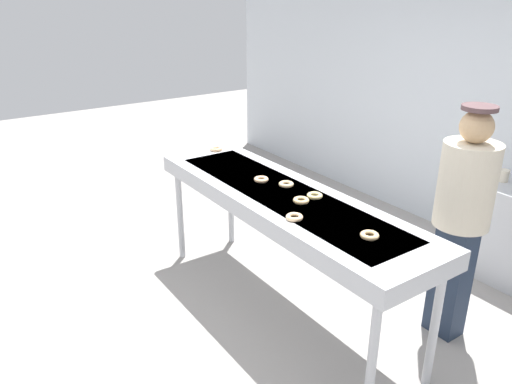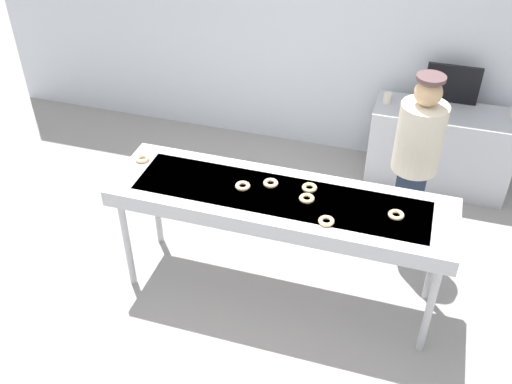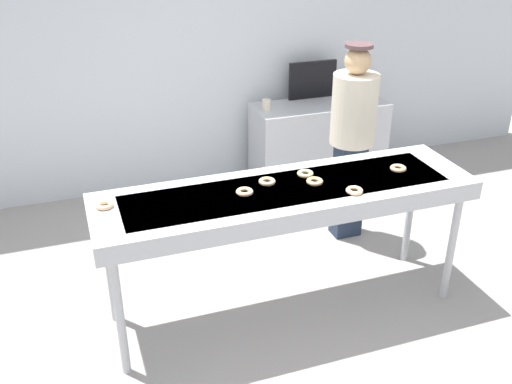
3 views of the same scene
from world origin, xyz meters
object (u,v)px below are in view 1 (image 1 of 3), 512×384
Objects in this scene: plain_donut_0 at (369,235)px; paper_cup_1 at (504,176)px; fryer_conveyor at (283,203)px; plain_donut_2 at (294,217)px; worker_baker at (462,209)px; plain_donut_1 at (301,200)px; plain_donut_4 at (216,149)px; plain_donut_5 at (315,196)px; plain_donut_3 at (261,179)px; plain_donut_6 at (286,184)px.

plain_donut_0 is 1.98m from paper_cup_1.
fryer_conveyor is 24.98× the size of paper_cup_1.
plain_donut_0 reaches higher than fryer_conveyor.
worker_baker is (0.53, 1.04, -0.01)m from plain_donut_2.
paper_cup_1 is (0.36, 1.95, -0.11)m from plain_donut_1.
plain_donut_4 is (-1.38, 0.12, 0.00)m from plain_donut_1.
plain_donut_2 is at bearing -59.96° from plain_donut_5.
fryer_conveyor is 0.31m from plain_donut_3.
plain_donut_6 is at bearing 45.00° from worker_baker.
plain_donut_0 is 1.14m from plain_donut_3.
plain_donut_4 is (-1.18, 0.12, 0.09)m from fryer_conveyor.
worker_baker is (0.92, 0.83, 0.07)m from fryer_conveyor.
plain_donut_0 and plain_donut_4 have the same top height.
plain_donut_5 is (-0.66, 0.14, 0.00)m from plain_donut_0.
plain_donut_5 is at bearing 0.57° from plain_donut_4.
plain_donut_4 is at bearing 28.33° from worker_baker.
plain_donut_3 is (-0.69, 0.22, 0.00)m from plain_donut_2.
plain_donut_3 is at bearing 179.47° from plain_donut_0.
paper_cup_1 is (0.67, 1.85, -0.11)m from plain_donut_6.
plain_donut_2 is 1.16m from worker_baker.
plain_donut_3 is at bearing -165.40° from plain_donut_5.
plain_donut_1 is 1.39m from plain_donut_4.
plain_donut_4 is 1.00× the size of plain_donut_5.
plain_donut_2 reaches higher than paper_cup_1.
plain_donut_6 is at bearing 173.58° from plain_donut_0.
plain_donut_3 reaches higher than fryer_conveyor.
plain_donut_3 is 2.13m from paper_cup_1.
plain_donut_3 is 1.00× the size of plain_donut_6.
plain_donut_5 is at bearing 53.32° from worker_baker.
plain_donut_0 is 0.50m from plain_donut_2.
paper_cup_1 is at bearing 66.13° from plain_donut_3.
plain_donut_0 and plain_donut_3 have the same top height.
paper_cup_1 is at bearing 85.39° from plain_donut_2.
plain_donut_1 is at bearing -0.09° from fryer_conveyor.
plain_donut_4 is at bearing 168.06° from plain_donut_2.
plain_donut_2 is at bearing -48.14° from plain_donut_1.
plain_donut_0 is 0.83m from worker_baker.
plain_donut_4 is 1.00× the size of plain_donut_6.
fryer_conveyor is 22.74× the size of plain_donut_1.
worker_baker is at bearing 41.99° from fryer_conveyor.
plain_donut_1 is 0.50m from plain_donut_3.
worker_baker is (0.72, 0.83, -0.01)m from plain_donut_1.
fryer_conveyor is 0.85m from plain_donut_0.
plain_donut_6 reaches higher than paper_cup_1.
fryer_conveyor is at bearing -5.84° from plain_donut_4.
plain_donut_1 is at bearing 131.86° from plain_donut_2.
plain_donut_1 is at bearing -85.44° from plain_donut_5.
plain_donut_0 is at bearing -81.76° from paper_cup_1.
plain_donut_4 is (-2.03, 0.12, 0.00)m from plain_donut_0.
plain_donut_1 is at bearing -5.00° from plain_donut_4.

